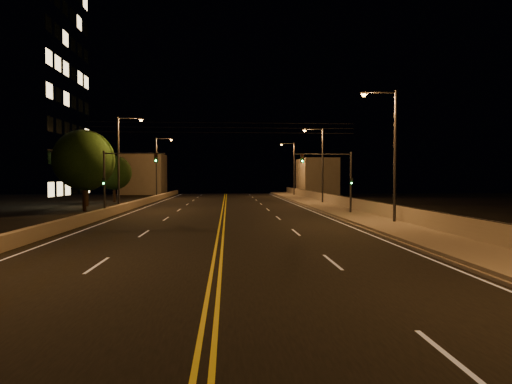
{
  "coord_description": "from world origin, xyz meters",
  "views": [
    {
      "loc": [
        0.43,
        -5.86,
        3.33
      ],
      "look_at": [
        2.0,
        18.0,
        2.5
      ],
      "focal_mm": 30.0,
      "sensor_mm": 36.0,
      "label": 1
    }
  ],
  "objects": [
    {
      "name": "road",
      "position": [
        0.0,
        20.0,
        0.01
      ],
      "size": [
        18.0,
        120.0,
        0.02
      ],
      "primitive_type": "cube",
      "color": "black",
      "rests_on": "ground"
    },
    {
      "name": "sidewalk",
      "position": [
        10.8,
        20.0,
        0.15
      ],
      "size": [
        3.6,
        120.0,
        0.3
      ],
      "primitive_type": "cube",
      "color": "slate",
      "rests_on": "ground"
    },
    {
      "name": "curb",
      "position": [
        8.93,
        20.0,
        0.07
      ],
      "size": [
        0.14,
        120.0,
        0.15
      ],
      "primitive_type": "cube",
      "color": "slate",
      "rests_on": "ground"
    },
    {
      "name": "parapet_wall",
      "position": [
        12.45,
        20.0,
        0.8
      ],
      "size": [
        0.3,
        120.0,
        1.0
      ],
      "primitive_type": "cube",
      "color": "gray",
      "rests_on": "sidewalk"
    },
    {
      "name": "jersey_barrier",
      "position": [
        -9.71,
        20.0,
        0.37
      ],
      "size": [
        0.45,
        120.0,
        0.75
      ],
      "primitive_type": "cube",
      "color": "gray",
      "rests_on": "ground"
    },
    {
      "name": "distant_building_right",
      "position": [
        16.5,
        70.69,
        3.34
      ],
      "size": [
        6.0,
        10.0,
        6.68
      ],
      "primitive_type": "cube",
      "color": "gray",
      "rests_on": "ground"
    },
    {
      "name": "distant_building_left",
      "position": [
        -16.0,
        78.7,
        3.88
      ],
      "size": [
        8.0,
        8.0,
        7.75
      ],
      "primitive_type": "cube",
      "color": "gray",
      "rests_on": "ground"
    },
    {
      "name": "parapet_rail",
      "position": [
        12.45,
        20.0,
        1.33
      ],
      "size": [
        0.06,
        120.0,
        0.06
      ],
      "primitive_type": "cylinder",
      "rotation": [
        1.57,
        0.0,
        0.0
      ],
      "color": "black",
      "rests_on": "parapet_wall"
    },
    {
      "name": "lane_markings",
      "position": [
        0.0,
        19.93,
        0.02
      ],
      "size": [
        17.32,
        116.0,
        0.0
      ],
      "color": "silver",
      "rests_on": "road"
    },
    {
      "name": "streetlight_1",
      "position": [
        11.52,
        22.59,
        5.32
      ],
      "size": [
        2.55,
        0.28,
        9.21
      ],
      "color": "#2D2D33",
      "rests_on": "ground"
    },
    {
      "name": "streetlight_2",
      "position": [
        11.52,
        44.86,
        5.32
      ],
      "size": [
        2.55,
        0.28,
        9.21
      ],
      "color": "#2D2D33",
      "rests_on": "ground"
    },
    {
      "name": "streetlight_3",
      "position": [
        11.52,
        66.98,
        5.32
      ],
      "size": [
        2.55,
        0.28,
        9.21
      ],
      "color": "#2D2D33",
      "rests_on": "ground"
    },
    {
      "name": "streetlight_5",
      "position": [
        -9.92,
        36.57,
        5.32
      ],
      "size": [
        2.55,
        0.28,
        9.21
      ],
      "color": "#2D2D33",
      "rests_on": "ground"
    },
    {
      "name": "streetlight_6",
      "position": [
        -9.92,
        58.71,
        5.32
      ],
      "size": [
        2.55,
        0.28,
        9.21
      ],
      "color": "#2D2D33",
      "rests_on": "ground"
    },
    {
      "name": "traffic_signal_right",
      "position": [
        9.93,
        30.29,
        3.53
      ],
      "size": [
        5.11,
        0.31,
        5.5
      ],
      "color": "#2D2D33",
      "rests_on": "ground"
    },
    {
      "name": "traffic_signal_left",
      "position": [
        -8.73,
        30.29,
        3.53
      ],
      "size": [
        5.11,
        0.31,
        5.5
      ],
      "color": "#2D2D33",
      "rests_on": "ground"
    },
    {
      "name": "overhead_wires",
      "position": [
        0.0,
        29.5,
        7.4
      ],
      "size": [
        22.0,
        0.03,
        0.83
      ],
      "color": "black"
    },
    {
      "name": "tree_0",
      "position": [
        -13.6,
        36.89,
        5.01
      ],
      "size": [
        5.86,
        5.86,
        7.94
      ],
      "color": "black",
      "rests_on": "ground"
    },
    {
      "name": "tree_1",
      "position": [
        -15.7,
        44.13,
        4.28
      ],
      "size": [
        5.02,
        5.02,
        6.8
      ],
      "color": "black",
      "rests_on": "ground"
    },
    {
      "name": "tree_2",
      "position": [
        -14.73,
        52.23,
        3.93
      ],
      "size": [
        4.61,
        4.61,
        6.25
      ],
      "color": "black",
      "rests_on": "ground"
    }
  ]
}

